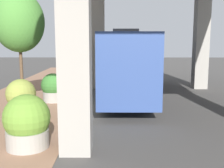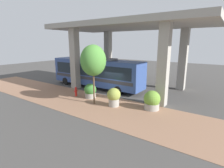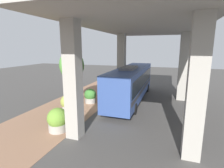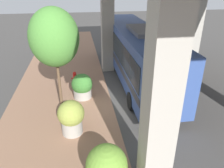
% 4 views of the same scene
% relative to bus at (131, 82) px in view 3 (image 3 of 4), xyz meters
% --- Properties ---
extents(ground_plane, '(80.00, 80.00, 0.00)m').
position_rel_bus_xyz_m(ground_plane, '(-2.21, -3.67, -2.09)').
color(ground_plane, '#474442').
rests_on(ground_plane, ground).
extents(sidewalk_strip, '(6.00, 40.00, 0.02)m').
position_rel_bus_xyz_m(sidewalk_strip, '(-5.21, -3.67, -2.08)').
color(sidewalk_strip, '#936B51').
rests_on(sidewalk_strip, ground).
extents(overpass, '(9.40, 19.25, 8.00)m').
position_rel_bus_xyz_m(overpass, '(1.79, -3.67, 4.88)').
color(overpass, '#9E998E').
rests_on(overpass, ground).
extents(bus, '(2.77, 12.89, 3.87)m').
position_rel_bus_xyz_m(bus, '(0.00, 0.00, 0.00)').
color(bus, '#334C8C').
rests_on(bus, ground).
extents(fire_hydrant, '(0.47, 0.23, 1.05)m').
position_rel_bus_xyz_m(fire_hydrant, '(-4.33, -0.77, -1.56)').
color(fire_hydrant, red).
rests_on(fire_hydrant, ground).
extents(planter_front, '(1.26, 1.26, 1.54)m').
position_rel_bus_xyz_m(planter_front, '(-3.88, -2.46, -1.34)').
color(planter_front, '#9E998E').
rests_on(planter_front, ground).
extents(planter_middle, '(1.43, 1.43, 1.69)m').
position_rel_bus_xyz_m(planter_middle, '(-3.25, -9.02, -1.29)').
color(planter_middle, '#9E998E').
rests_on(planter_middle, ground).
extents(planter_back, '(1.23, 1.23, 1.71)m').
position_rel_bus_xyz_m(planter_back, '(-4.47, -5.86, -1.20)').
color(planter_back, '#9E998E').
rests_on(planter_back, ground).
extents(street_tree_near, '(2.35, 2.35, 5.54)m').
position_rel_bus_xyz_m(street_tree_near, '(-5.03, -3.97, 2.03)').
color(street_tree_near, brown).
rests_on(street_tree_near, ground).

